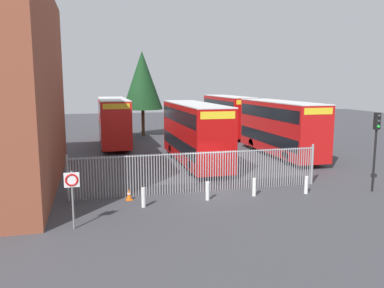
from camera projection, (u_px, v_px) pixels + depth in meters
The scene contains 14 objects.
ground_plane at pixel (179, 162), 29.13m from camera, with size 100.00×100.00×0.00m, color #3D3D42.
palisade_fence at pixel (199, 170), 21.14m from camera, with size 13.77×0.14×2.35m.
double_decker_bus_near_gate at pixel (280, 126), 31.43m from camera, with size 2.54×10.81×4.42m.
double_decker_bus_behind_fence_left at pixel (194, 131), 28.16m from camera, with size 2.54×10.81×4.42m.
double_decker_bus_behind_fence_right at pixel (113, 120), 36.75m from camera, with size 2.54×10.81×4.42m.
double_decker_bus_far_back at pixel (228, 114), 43.66m from camera, with size 2.54×10.81×4.42m.
bollard_near_left at pixel (143, 197), 18.60m from camera, with size 0.20×0.20×0.95m, color silver.
bollard_center_front at pixel (208, 191), 19.72m from camera, with size 0.20×0.20×0.95m, color silver.
bollard_near_right at pixel (254, 187), 20.46m from camera, with size 0.20×0.20×0.95m, color silver.
bollard_far_right at pixel (306, 185), 20.89m from camera, with size 0.20×0.20×0.95m, color silver.
traffic_cone_by_gate at pixel (129, 195), 19.75m from camera, with size 0.34×0.34×0.59m.
speed_limit_sign_post at pixel (72, 187), 15.59m from camera, with size 0.60×0.14×2.40m.
traffic_light_kerbside at pixel (376, 137), 20.93m from camera, with size 0.28×0.33×4.30m.
tree_tall_back at pixel (142, 80), 43.06m from camera, with size 4.44×4.44×9.32m.
Camera 1 is at (-6.10, -19.93, 5.86)m, focal length 36.65 mm.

